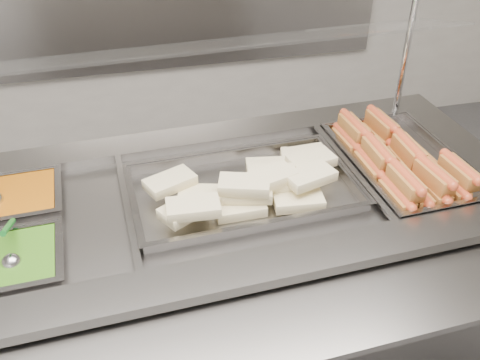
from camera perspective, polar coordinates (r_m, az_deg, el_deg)
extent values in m
cube|color=slate|center=(2.16, -1.43, -11.92)|extent=(2.01, 0.91, 0.96)
cube|color=gray|center=(1.55, 2.07, -9.38)|extent=(2.07, 0.23, 0.03)
cube|color=gray|center=(2.14, -4.31, 4.59)|extent=(2.07, 0.23, 0.03)
cube|color=gray|center=(2.23, 23.03, 2.93)|extent=(0.17, 0.63, 0.03)
cube|color=black|center=(1.91, -1.59, -4.33)|extent=(1.81, 0.70, 0.02)
cube|color=gray|center=(1.97, 11.74, 1.30)|extent=(0.05, 0.63, 0.01)
cube|color=gray|center=(1.79, -11.95, -2.71)|extent=(0.05, 0.63, 0.01)
cube|color=gray|center=(1.46, 4.31, -15.23)|extent=(1.99, 0.36, 0.02)
cylinder|color=silver|center=(2.32, 17.26, 12.62)|extent=(0.03, 0.03, 0.48)
cube|color=silver|center=(1.81, -3.78, 14.03)|extent=(1.83, 0.40, 0.09)
cube|color=#AF5609|center=(1.97, -23.32, -2.59)|extent=(0.32, 0.25, 0.10)
cube|color=#236C11|center=(1.72, -23.90, -8.84)|extent=(0.32, 0.25, 0.10)
cube|color=#985C20|center=(1.88, 16.33, -1.91)|extent=(0.06, 0.17, 0.06)
cylinder|color=#D64D26|center=(1.87, 16.45, -1.31)|extent=(0.04, 0.18, 0.03)
cube|color=#985C20|center=(2.01, 13.65, 1.25)|extent=(0.06, 0.17, 0.06)
cylinder|color=#D64D26|center=(2.00, 13.74, 1.81)|extent=(0.04, 0.18, 0.03)
cube|color=#985C20|center=(2.16, 11.29, 3.93)|extent=(0.07, 0.17, 0.06)
cylinder|color=#D64D26|center=(2.14, 11.37, 4.53)|extent=(0.04, 0.18, 0.03)
cube|color=#985C20|center=(1.92, 18.08, -1.54)|extent=(0.06, 0.17, 0.06)
cylinder|color=#D64D26|center=(1.90, 18.21, -0.95)|extent=(0.04, 0.18, 0.03)
cube|color=#985C20|center=(2.05, 15.33, 1.54)|extent=(0.06, 0.17, 0.06)
cylinder|color=#D64D26|center=(2.03, 15.43, 2.09)|extent=(0.04, 0.18, 0.03)
cube|color=#985C20|center=(2.19, 12.90, 4.18)|extent=(0.06, 0.17, 0.06)
cylinder|color=#D64D26|center=(2.17, 12.99, 4.75)|extent=(0.04, 0.18, 0.03)
cube|color=#985C20|center=(1.95, 19.80, -1.15)|extent=(0.06, 0.17, 0.06)
cylinder|color=#D64D26|center=(1.94, 19.93, -0.61)|extent=(0.03, 0.18, 0.03)
cube|color=#985C20|center=(2.08, 16.97, 1.79)|extent=(0.06, 0.17, 0.06)
cylinder|color=#D64D26|center=(2.07, 17.09, 2.36)|extent=(0.03, 0.18, 0.03)
cube|color=#985C20|center=(2.22, 14.49, 4.44)|extent=(0.07, 0.17, 0.06)
cylinder|color=#D64D26|center=(2.21, 14.58, 4.97)|extent=(0.05, 0.18, 0.03)
cube|color=#985C20|center=(1.99, 21.43, -0.84)|extent=(0.06, 0.17, 0.06)
cylinder|color=#D64D26|center=(1.98, 21.58, -0.27)|extent=(0.04, 0.18, 0.03)
cube|color=#985C20|center=(2.12, 18.58, 2.09)|extent=(0.06, 0.17, 0.06)
cylinder|color=#D64D26|center=(2.10, 18.69, 2.63)|extent=(0.04, 0.18, 0.03)
cube|color=#985C20|center=(2.25, 16.04, 4.65)|extent=(0.06, 0.17, 0.06)
cylinder|color=#D64D26|center=(2.24, 16.13, 5.18)|extent=(0.04, 0.18, 0.03)
cube|color=#985C20|center=(1.87, 17.23, -0.26)|extent=(0.06, 0.17, 0.06)
cylinder|color=#D64D26|center=(1.85, 17.36, 0.35)|extent=(0.04, 0.18, 0.03)
cube|color=#985C20|center=(2.00, 14.46, 2.77)|extent=(0.06, 0.17, 0.06)
cylinder|color=#D64D26|center=(1.99, 14.56, 3.36)|extent=(0.03, 0.18, 0.03)
cube|color=#985C20|center=(2.14, 12.02, 5.41)|extent=(0.07, 0.17, 0.06)
cylinder|color=#D64D26|center=(2.13, 12.10, 5.98)|extent=(0.05, 0.18, 0.03)
cube|color=#985C20|center=(1.93, 20.01, 0.30)|extent=(0.07, 0.17, 0.06)
cylinder|color=#D64D26|center=(1.91, 20.15, 0.90)|extent=(0.05, 0.18, 0.03)
cube|color=#985C20|center=(2.05, 17.53, 3.01)|extent=(0.06, 0.17, 0.06)
cylinder|color=#D64D26|center=(2.04, 17.64, 3.59)|extent=(0.04, 0.18, 0.03)
cube|color=#985C20|center=(2.20, 14.86, 5.79)|extent=(0.07, 0.17, 0.06)
cylinder|color=#D64D26|center=(2.19, 14.95, 6.34)|extent=(0.05, 0.18, 0.03)
cube|color=#985C20|center=(1.98, 22.33, 0.75)|extent=(0.07, 0.17, 0.06)
cylinder|color=#D64D26|center=(1.97, 22.48, 1.33)|extent=(0.05, 0.18, 0.03)
cube|color=beige|center=(1.75, -0.03, -3.02)|extent=(0.17, 0.10, 0.04)
cube|color=beige|center=(1.80, -3.95, -1.69)|extent=(0.18, 0.13, 0.04)
cube|color=beige|center=(1.95, 6.18, 1.16)|extent=(0.19, 0.14, 0.04)
cube|color=beige|center=(1.78, 6.24, -2.20)|extent=(0.17, 0.11, 0.04)
cube|color=beige|center=(1.83, 2.35, -1.22)|extent=(0.17, 0.11, 0.04)
cube|color=beige|center=(2.03, 6.96, 2.65)|extent=(0.17, 0.10, 0.04)
cube|color=beige|center=(1.94, 3.14, 1.34)|extent=(0.18, 0.12, 0.04)
cube|color=beige|center=(2.01, 6.78, 2.41)|extent=(0.18, 0.13, 0.04)
cube|color=beige|center=(1.84, 3.40, 0.59)|extent=(0.18, 0.13, 0.04)
cube|color=beige|center=(1.76, 0.72, -1.35)|extent=(0.18, 0.13, 0.04)
cube|color=beige|center=(1.82, 4.86, -0.20)|extent=(0.17, 0.11, 0.04)
cube|color=beige|center=(1.82, -7.47, -0.21)|extent=(0.19, 0.15, 0.04)
cube|color=beige|center=(1.93, 7.60, 2.08)|extent=(0.18, 0.12, 0.04)
cube|color=beige|center=(1.70, -5.78, -3.10)|extent=(0.19, 0.16, 0.04)
cube|color=beige|center=(1.80, 7.47, 0.38)|extent=(0.18, 0.14, 0.04)
cube|color=beige|center=(1.65, -5.01, -2.96)|extent=(0.17, 0.10, 0.04)
cube|color=beige|center=(1.78, 3.32, 0.28)|extent=(0.19, 0.14, 0.04)
cube|color=beige|center=(1.73, 0.45, -0.52)|extent=(0.19, 0.14, 0.04)
sphere|color=#B7B6BC|center=(1.67, -23.16, -8.21)|extent=(0.06, 0.06, 0.06)
cylinder|color=#136C21|center=(1.70, -23.51, -4.60)|extent=(0.02, 0.17, 0.09)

